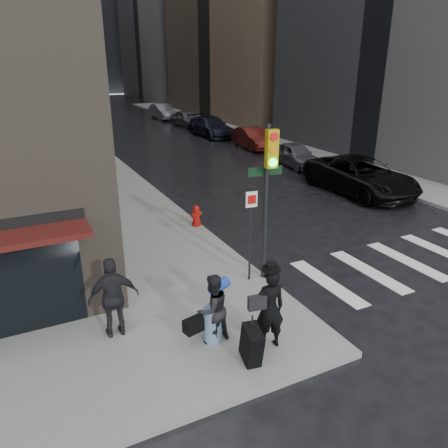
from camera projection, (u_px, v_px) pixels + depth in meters
The scene contains 16 objects.
ground at pixel (236, 333), 10.22m from camera, with size 140.00×140.00×0.00m, color black.
sidewalk_left at pixel (67, 142), 32.72m from camera, with size 4.00×50.00×0.15m, color slate.
sidewalk_right at pixel (227, 129), 38.37m from camera, with size 3.00×50.00×0.15m, color slate.
crosswalk at pixel (425, 256), 14.19m from camera, with size 8.50×3.00×0.01m.
bldg_right_far at pixel (207, 10), 65.01m from camera, with size 22.00×20.00×25.00m, color slate.
man_overcoat at pixel (266, 315), 9.14m from camera, with size 1.19×0.99×2.04m.
man_jeans at pixel (212, 309), 9.44m from camera, with size 1.18×0.78×1.62m.
man_greycoat at pixel (114, 298), 9.61m from camera, with size 1.14×0.54×1.90m.
traffic_light at pixel (267, 184), 11.44m from camera, with size 1.08×0.54×4.33m.
fire_hydrant at pixel (196, 217), 16.23m from camera, with size 0.45×0.34×0.78m.
parked_car_0 at pixel (360, 176), 20.50m from camera, with size 2.76×5.99×1.66m, color black.
parked_car_1 at pixel (296, 155), 25.61m from camera, with size 1.59×3.96×1.35m, color #49494E.
parked_car_2 at pixel (252, 138), 30.65m from camera, with size 1.50×4.31×1.42m, color #420F0D.
parked_car_3 at pixel (211, 127), 35.29m from camera, with size 2.18×5.37×1.56m, color black.
parked_car_4 at pixel (187, 119), 40.28m from camera, with size 1.70×4.22×1.44m, color #45464B.
parked_car_5 at pixel (163, 112), 45.01m from camera, with size 1.63×4.66×1.54m, color #505155.
Camera 1 is at (-4.11, -7.58, 6.06)m, focal length 35.00 mm.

